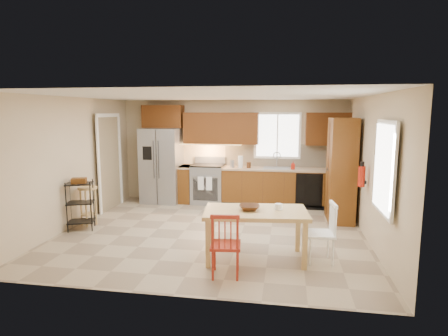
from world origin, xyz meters
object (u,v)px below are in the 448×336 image
chair_white (320,233)px  utility_cart (80,205)px  range_stove (208,184)px  soap_bottle (293,165)px  dining_table (255,235)px  refrigerator (162,165)px  table_jar (278,208)px  fire_extinguisher (362,176)px  table_bowl (249,210)px  chair_red (226,244)px  bar_stool (88,206)px  pantry (341,170)px

chair_white → utility_cart: 4.42m
range_stove → soap_bottle: bearing=-2.4°
dining_table → refrigerator: bearing=122.0°
refrigerator → table_jar: 4.33m
fire_extinguisher → table_bowl: 2.28m
refrigerator → table_bowl: refrigerator is taller
chair_red → utility_cart: (-3.04, 1.55, 0.02)m
fire_extinguisher → chair_white: (-0.79, -1.26, -0.65)m
refrigerator → bar_stool: bearing=-110.8°
soap_bottle → pantry: size_ratio=0.09×
fire_extinguisher → table_bowl: size_ratio=1.16×
chair_red → bar_stool: bearing=142.6°
range_stove → table_bowl: 3.62m
refrigerator → table_bowl: size_ratio=5.87×
fire_extinguisher → utility_cart: size_ratio=0.38×
table_jar → fire_extinguisher: bearing=40.9°
dining_table → range_stove: bearing=107.0°
chair_red → utility_cart: 3.41m
chair_white → table_bowl: bearing=86.5°
refrigerator → soap_bottle: 3.18m
dining_table → table_bowl: table_bowl is taller
chair_red → range_stove: bearing=99.0°
fire_extinguisher → utility_cart: bearing=-175.4°
bar_stool → utility_cart: bearing=-111.8°
dining_table → utility_cart: size_ratio=1.63×
pantry → table_bowl: 2.89m
dining_table → chair_white: 0.95m
table_jar → bar_stool: 3.90m
pantry → bar_stool: pantry is taller
table_bowl → soap_bottle: bearing=78.1°
table_bowl → utility_cart: (-3.29, 0.90, -0.29)m
fire_extinguisher → chair_red: bearing=-136.8°
fire_extinguisher → chair_red: size_ratio=0.40×
pantry → dining_table: 2.90m
chair_white → table_jar: (-0.61, 0.05, 0.34)m
table_jar → table_bowl: bearing=-167.5°
fire_extinguisher → table_jar: 1.89m
chair_white → dining_table: bearing=86.8°
pantry → table_bowl: (-1.64, -2.36, -0.29)m
pantry → table_bowl: pantry is taller
table_jar → utility_cart: 3.82m
dining_table → utility_cart: utility_cart is taller
range_stove → bar_stool: (-1.95, -2.16, -0.08)m
pantry → bar_stool: 5.11m
soap_bottle → dining_table: (-0.59, -3.26, -0.62)m
table_jar → range_stove: bearing=118.6°
table_bowl → utility_cart: bearing=164.7°
range_stove → utility_cart: bearing=-128.6°
table_jar → bar_stool: size_ratio=0.17×
range_stove → dining_table: size_ratio=0.60×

